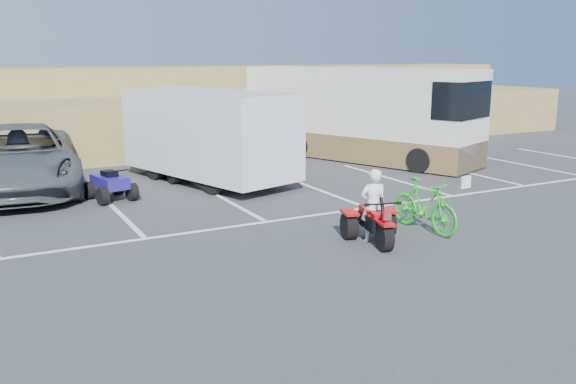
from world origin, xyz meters
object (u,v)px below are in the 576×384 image
green_dirt_bike (424,205)px  quad_atv_green (183,179)px  red_trike_atv (375,243)px  cargo_trailer (208,133)px  quad_atv_blue (111,200)px  rv_motorhome (357,120)px  rider (373,206)px  grey_pickup (19,159)px

green_dirt_bike → quad_atv_green: green_dirt_bike is taller
quad_atv_green → red_trike_atv: bearing=-84.7°
red_trike_atv → quad_atv_green: (-1.28, 7.90, 0.00)m
red_trike_atv → cargo_trailer: (-0.73, 7.15, 1.41)m
red_trike_atv → quad_atv_blue: bearing=136.2°
red_trike_atv → rv_motorhome: 10.24m
red_trike_atv → rv_motorhome: (5.40, 8.59, 1.36)m
rider → rv_motorhome: size_ratio=0.16×
rv_motorhome → quad_atv_green: 6.85m
rider → quad_atv_green: size_ratio=0.90×
rv_motorhome → quad_atv_green: rv_motorhome is taller
green_dirt_bike → grey_pickup: (-7.09, 8.13, 0.33)m
grey_pickup → red_trike_atv: bearing=-50.5°
red_trike_atv → grey_pickup: (-5.68, 8.37, 0.89)m
green_dirt_bike → quad_atv_blue: green_dirt_bike is taller
cargo_trailer → quad_atv_green: size_ratio=3.72×
rider → rv_motorhome: rv_motorhome is taller
red_trike_atv → green_dirt_bike: green_dirt_bike is taller
grey_pickup → rider: bearing=-49.8°
green_dirt_bike → quad_atv_green: 8.13m
green_dirt_bike → rider: bearing=179.7°
grey_pickup → rv_motorhome: (11.08, 0.22, 0.48)m
rider → green_dirt_bike: rider is taller
rv_motorhome → rider: bearing=-144.3°
red_trike_atv → cargo_trailer: bearing=110.6°
quad_atv_green → green_dirt_bike: bearing=-74.5°
red_trike_atv → grey_pickup: 10.16m
cargo_trailer → quad_atv_green: bearing=109.6°
red_trike_atv → cargo_trailer: size_ratio=0.24×
grey_pickup → quad_atv_green: (4.40, -0.47, -0.89)m
rider → rv_motorhome: 10.02m
green_dirt_bike → quad_atv_blue: size_ratio=1.43×
rider → quad_atv_green: rider is taller
grey_pickup → green_dirt_bike: bearing=-43.5°
rv_motorhome → grey_pickup: bearing=159.2°
green_dirt_bike → red_trike_atv: bearing=-174.6°
rider → quad_atv_blue: (-3.81, 6.02, -0.73)m
cargo_trailer → rv_motorhome: 6.29m
red_trike_atv → green_dirt_bike: (1.41, 0.25, 0.55)m
quad_atv_blue → quad_atv_green: (2.49, 1.73, 0.00)m
rider → grey_pickup: (-5.72, 8.23, 0.16)m
rv_motorhome → quad_atv_blue: bearing=172.9°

